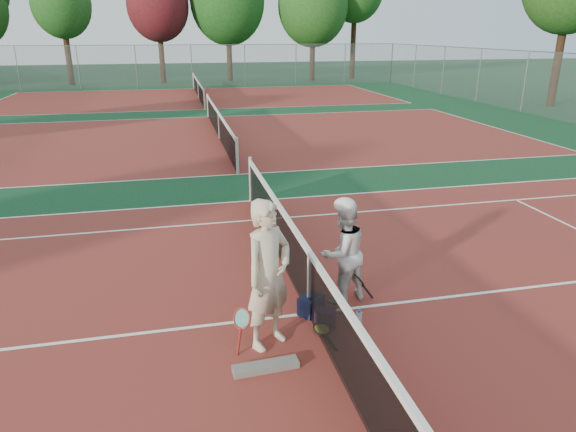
{
  "coord_description": "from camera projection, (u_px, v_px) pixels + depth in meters",
  "views": [
    {
      "loc": [
        -1.76,
        -6.4,
        3.93
      ],
      "look_at": [
        0.0,
        1.38,
        1.05
      ],
      "focal_mm": 32.0,
      "sensor_mm": 36.0,
      "label": 1
    }
  ],
  "objects": [
    {
      "name": "net_far_b",
      "position": [
        198.0,
        89.0,
        32.17
      ],
      "size": [
        0.1,
        10.98,
        1.02
      ],
      "primitive_type": null,
      "color": "black",
      "rests_on": "ground"
    },
    {
      "name": "tree_back_4",
      "position": [
        313.0,
        5.0,
        41.73
      ],
      "size": [
        5.73,
        5.73,
        9.24
      ],
      "color": "#382314",
      "rests_on": "ground"
    },
    {
      "name": "sports_bag_purple",
      "position": [
        325.0,
        318.0,
        7.24
      ],
      "size": [
        0.35,
        0.29,
        0.24
      ],
      "primitive_type": "cube",
      "rotation": [
        0.0,
        0.0,
        -0.32
      ],
      "color": "#28102A",
      "rests_on": "ground"
    },
    {
      "name": "tree_back_1",
      "position": [
        61.0,
        4.0,
        37.99
      ],
      "size": [
        4.31,
        4.31,
        8.32
      ],
      "color": "#382314",
      "rests_on": "ground"
    },
    {
      "name": "tree_back_maroon",
      "position": [
        158.0,
        6.0,
        39.7
      ],
      "size": [
        4.74,
        4.74,
        8.55
      ],
      "color": "#382314",
      "rests_on": "ground"
    },
    {
      "name": "net_main",
      "position": [
        309.0,
        283.0,
        7.4
      ],
      "size": [
        0.1,
        10.98,
        1.02
      ],
      "primitive_type": null,
      "color": "black",
      "rests_on": "ground"
    },
    {
      "name": "ground",
      "position": [
        309.0,
        314.0,
        7.57
      ],
      "size": [
        130.0,
        130.0,
        0.0
      ],
      "primitive_type": "plane",
      "color": "#0F371D",
      "rests_on": "ground"
    },
    {
      "name": "net_cover_canvas",
      "position": [
        266.0,
        367.0,
        6.3
      ],
      "size": [
        0.83,
        0.24,
        0.09
      ],
      "primitive_type": "cube",
      "rotation": [
        0.0,
        0.0,
        0.06
      ],
      "color": "#635F5A",
      "rests_on": "ground"
    },
    {
      "name": "fence_back",
      "position": [
        192.0,
        66.0,
        38.26
      ],
      "size": [
        32.0,
        0.06,
        3.0
      ],
      "primitive_type": null,
      "color": "slate",
      "rests_on": "ground"
    },
    {
      "name": "net_far_a",
      "position": [
        219.0,
        125.0,
        19.78
      ],
      "size": [
        0.1,
        10.98,
        1.02
      ],
      "primitive_type": null,
      "color": "black",
      "rests_on": "ground"
    },
    {
      "name": "court_far_b",
      "position": [
        199.0,
        97.0,
        32.34
      ],
      "size": [
        23.77,
        10.97,
        0.01
      ],
      "primitive_type": "cube",
      "color": "maroon",
      "rests_on": "ground"
    },
    {
      "name": "racket_black_held",
      "position": [
        358.0,
        287.0,
        7.83
      ],
      "size": [
        0.42,
        0.33,
        0.5
      ],
      "primitive_type": null,
      "rotation": [
        0.0,
        0.0,
        3.32
      ],
      "color": "black",
      "rests_on": "ground"
    },
    {
      "name": "water_bottle",
      "position": [
        359.0,
        322.0,
        7.08
      ],
      "size": [
        0.09,
        0.09,
        0.3
      ],
      "primitive_type": "cylinder",
      "color": "silver",
      "rests_on": "ground"
    },
    {
      "name": "racket_spare",
      "position": [
        322.0,
        330.0,
        7.08
      ],
      "size": [
        0.36,
        0.63,
        0.09
      ],
      "primitive_type": null,
      "rotation": [
        0.0,
        0.0,
        1.72
      ],
      "color": "black",
      "rests_on": "ground"
    },
    {
      "name": "player_a",
      "position": [
        268.0,
        275.0,
        6.53
      ],
      "size": [
        0.88,
        0.82,
        2.01
      ],
      "primitive_type": "imported",
      "rotation": [
        0.0,
        0.0,
        0.62
      ],
      "color": "beige",
      "rests_on": "ground"
    },
    {
      "name": "court_far_a",
      "position": [
        219.0,
        138.0,
        19.96
      ],
      "size": [
        23.77,
        10.97,
        0.01
      ],
      "primitive_type": "cube",
      "color": "maroon",
      "rests_on": "ground"
    },
    {
      "name": "sports_bag_navy",
      "position": [
        311.0,
        305.0,
        7.52
      ],
      "size": [
        0.43,
        0.41,
        0.28
      ],
      "primitive_type": "cube",
      "rotation": [
        0.0,
        0.0,
        0.64
      ],
      "color": "#101632",
      "rests_on": "ground"
    },
    {
      "name": "court_main",
      "position": [
        309.0,
        314.0,
        7.57
      ],
      "size": [
        23.77,
        10.97,
        0.01
      ],
      "primitive_type": "cube",
      "color": "maroon",
      "rests_on": "ground"
    },
    {
      "name": "tree_back_3",
      "position": [
        227.0,
        1.0,
        40.82
      ],
      "size": [
        5.92,
        5.92,
        9.61
      ],
      "color": "#382314",
      "rests_on": "ground"
    },
    {
      "name": "player_b",
      "position": [
        343.0,
        253.0,
        7.68
      ],
      "size": [
        0.94,
        0.84,
        1.6
      ],
      "primitive_type": "imported",
      "rotation": [
        0.0,
        0.0,
        3.49
      ],
      "color": "silver",
      "rests_on": "ground"
    },
    {
      "name": "racket_red",
      "position": [
        242.0,
        329.0,
        6.65
      ],
      "size": [
        0.35,
        0.34,
        0.57
      ],
      "primitive_type": null,
      "rotation": [
        0.0,
        0.0,
        0.98
      ],
      "color": "maroon",
      "rests_on": "ground"
    }
  ]
}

